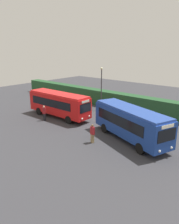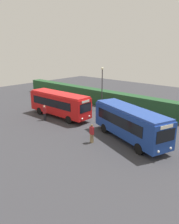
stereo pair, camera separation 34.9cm
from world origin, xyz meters
name	(u,v)px [view 1 (the left image)]	position (x,y,z in m)	size (l,w,h in m)	color
ground_plane	(88,124)	(0.00, 0.00, 0.00)	(64.00, 64.00, 0.00)	#38383D
bus_red	(59,103)	(-4.57, -0.49, 1.86)	(9.40, 2.53, 3.23)	red
bus_blue	(130,122)	(6.34, -0.82, 1.88)	(9.43, 5.41, 3.28)	navy
person_left	(44,113)	(-4.90, -2.67, 1.03)	(0.47, 0.46, 1.93)	black
person_center	(92,133)	(4.00, -3.79, 1.01)	(0.46, 0.34, 1.89)	olive
hedge_row	(125,102)	(0.00, 8.20, 1.18)	(44.00, 1.75, 2.36)	#244F2B
lamppost	(101,84)	(-2.51, 5.78, 3.82)	(0.36, 0.36, 6.20)	#38383D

